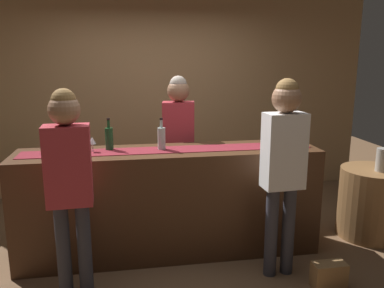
{
  "coord_description": "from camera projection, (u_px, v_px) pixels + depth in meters",
  "views": [
    {
      "loc": [
        -0.38,
        -3.58,
        1.89
      ],
      "look_at": [
        0.22,
        0.0,
        1.08
      ],
      "focal_mm": 36.82,
      "sensor_mm": 36.0,
      "label": 1
    }
  ],
  "objects": [
    {
      "name": "ground_plane",
      "position": [
        170.0,
        251.0,
        3.92
      ],
      "size": [
        10.0,
        10.0,
        0.0
      ],
      "primitive_type": "plane",
      "color": "brown"
    },
    {
      "name": "back_wall",
      "position": [
        154.0,
        89.0,
        5.43
      ],
      "size": [
        6.0,
        0.12,
        2.9
      ],
      "primitive_type": "cube",
      "color": "tan",
      "rests_on": "ground"
    },
    {
      "name": "bar_counter",
      "position": [
        170.0,
        202.0,
        3.81
      ],
      "size": [
        2.84,
        0.6,
        1.03
      ],
      "primitive_type": "cube",
      "color": "#472B19",
      "rests_on": "ground"
    },
    {
      "name": "counter_runner_cloth",
      "position": [
        169.0,
        150.0,
        3.69
      ],
      "size": [
        2.7,
        0.28,
        0.01
      ],
      "primitive_type": "cube",
      "color": "maroon",
      "rests_on": "bar_counter"
    },
    {
      "name": "wine_bottle_green",
      "position": [
        109.0,
        138.0,
        3.67
      ],
      "size": [
        0.07,
        0.07,
        0.3
      ],
      "color": "#194723",
      "rests_on": "bar_counter"
    },
    {
      "name": "wine_bottle_amber",
      "position": [
        288.0,
        133.0,
        3.94
      ],
      "size": [
        0.07,
        0.07,
        0.3
      ],
      "color": "brown",
      "rests_on": "bar_counter"
    },
    {
      "name": "wine_bottle_clear",
      "position": [
        162.0,
        138.0,
        3.68
      ],
      "size": [
        0.07,
        0.07,
        0.3
      ],
      "color": "#B2C6C1",
      "rests_on": "bar_counter"
    },
    {
      "name": "wine_glass_near_customer",
      "position": [
        49.0,
        142.0,
        3.53
      ],
      "size": [
        0.07,
        0.07,
        0.14
      ],
      "color": "silver",
      "rests_on": "bar_counter"
    },
    {
      "name": "wine_glass_mid_counter",
      "position": [
        92.0,
        141.0,
        3.59
      ],
      "size": [
        0.07,
        0.07,
        0.14
      ],
      "color": "silver",
      "rests_on": "bar_counter"
    },
    {
      "name": "bartender",
      "position": [
        179.0,
        136.0,
        4.28
      ],
      "size": [
        0.37,
        0.25,
        1.69
      ],
      "rotation": [
        0.0,
        0.0,
        2.99
      ],
      "color": "#26262B",
      "rests_on": "ground"
    },
    {
      "name": "customer_sipping",
      "position": [
        284.0,
        157.0,
        3.28
      ],
      "size": [
        0.35,
        0.24,
        1.72
      ],
      "rotation": [
        0.0,
        0.0,
        0.06
      ],
      "color": "#33333D",
      "rests_on": "ground"
    },
    {
      "name": "customer_browsing",
      "position": [
        69.0,
        173.0,
        2.97
      ],
      "size": [
        0.35,
        0.23,
        1.67
      ],
      "rotation": [
        0.0,
        0.0,
        0.05
      ],
      "color": "#33333D",
      "rests_on": "ground"
    },
    {
      "name": "round_side_table",
      "position": [
        371.0,
        202.0,
        4.19
      ],
      "size": [
        0.68,
        0.68,
        0.74
      ],
      "primitive_type": "cylinder",
      "color": "olive",
      "rests_on": "ground"
    },
    {
      "name": "vase_on_side_table",
      "position": [
        383.0,
        160.0,
        4.01
      ],
      "size": [
        0.13,
        0.13,
        0.24
      ],
      "primitive_type": "cylinder",
      "color": "#A8A399",
      "rests_on": "round_side_table"
    },
    {
      "name": "handbag",
      "position": [
        329.0,
        275.0,
        3.28
      ],
      "size": [
        0.28,
        0.14,
        0.22
      ],
      "primitive_type": "cube",
      "color": "olive",
      "rests_on": "ground"
    }
  ]
}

